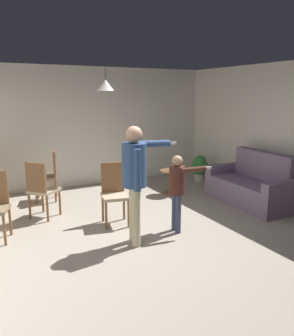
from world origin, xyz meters
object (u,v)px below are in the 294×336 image
at_px(person_adult, 135,173).
at_px(spare_remote_on_table, 171,170).
at_px(person_child, 178,185).
at_px(potted_plant_corner, 200,167).
at_px(couch_floral, 252,187).
at_px(dining_chair_by_counter, 41,188).
at_px(dining_chair_spare, 49,174).
at_px(dining_chair_near_wall, 114,191).
at_px(side_table_by_couch, 170,179).

distance_m(person_adult, spare_remote_on_table, 2.54).
distance_m(person_child, potted_plant_corner, 3.27).
relative_size(couch_floral, dining_chair_by_counter, 1.83).
bearing_deg(dining_chair_spare, person_child, -136.69).
relative_size(couch_floral, dining_chair_near_wall, 1.83).
relative_size(person_adult, dining_chair_spare, 1.68).
bearing_deg(dining_chair_by_counter, person_child, 5.60).
distance_m(person_adult, person_child, 0.82).
xyz_separation_m(side_table_by_couch, person_child, (-0.96, -1.77, 0.42)).
xyz_separation_m(side_table_by_couch, dining_chair_spare, (-2.35, 0.77, 0.22)).
distance_m(couch_floral, side_table_by_couch, 1.67).
distance_m(dining_chair_near_wall, dining_chair_spare, 1.87).
bearing_deg(spare_remote_on_table, couch_floral, -47.93).
bearing_deg(dining_chair_near_wall, dining_chair_by_counter, -24.66).
relative_size(couch_floral, person_child, 1.53).
bearing_deg(dining_chair_near_wall, couch_floral, -173.68).
height_order(side_table_by_couch, potted_plant_corner, potted_plant_corner).
relative_size(dining_chair_near_wall, spare_remote_on_table, 7.69).
xyz_separation_m(person_adult, spare_remote_on_table, (1.70, 1.82, -0.50)).
height_order(dining_chair_by_counter, potted_plant_corner, dining_chair_by_counter).
relative_size(person_adult, spare_remote_on_table, 12.91).
relative_size(dining_chair_by_counter, potted_plant_corner, 1.57).
height_order(couch_floral, person_adult, person_adult).
distance_m(person_adult, dining_chair_near_wall, 1.01).
xyz_separation_m(person_adult, dining_chair_near_wall, (0.04, 0.88, -0.50)).
xyz_separation_m(side_table_by_couch, spare_remote_on_table, (-0.02, -0.04, 0.21)).
bearing_deg(couch_floral, dining_chair_spare, 61.90).
distance_m(couch_floral, spare_remote_on_table, 1.67).
relative_size(side_table_by_couch, dining_chair_spare, 0.52).
bearing_deg(side_table_by_couch, dining_chair_spare, 161.92).
distance_m(side_table_by_couch, dining_chair_by_counter, 2.71).
height_order(person_adult, person_child, person_adult).
distance_m(dining_chair_by_counter, dining_chair_near_wall, 1.27).
bearing_deg(spare_remote_on_table, dining_chair_by_counter, -176.17).
distance_m(side_table_by_couch, person_child, 2.05).
distance_m(couch_floral, potted_plant_corner, 1.90).
xyz_separation_m(couch_floral, dining_chair_near_wall, (-2.77, 0.29, 0.21)).
xyz_separation_m(person_adult, potted_plant_corner, (2.95, 2.49, -0.69)).
bearing_deg(person_child, dining_chair_spare, -145.22).
xyz_separation_m(dining_chair_by_counter, dining_chair_spare, (0.35, 0.98, 0.00)).
relative_size(dining_chair_spare, spare_remote_on_table, 7.69).
bearing_deg(potted_plant_corner, person_adult, -139.86).
bearing_deg(couch_floral, side_table_by_couch, 43.28).
xyz_separation_m(dining_chair_near_wall, spare_remote_on_table, (1.66, 0.94, -0.01)).
bearing_deg(spare_remote_on_table, potted_plant_corner, 27.91).
bearing_deg(dining_chair_by_counter, spare_remote_on_table, 51.24).
relative_size(couch_floral, spare_remote_on_table, 14.11).
bearing_deg(person_child, dining_chair_near_wall, -131.65).
distance_m(side_table_by_couch, dining_chair_spare, 2.48).
bearing_deg(dining_chair_spare, couch_floral, -105.95).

